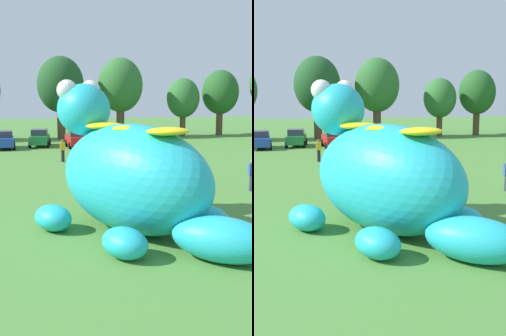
% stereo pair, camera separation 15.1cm
% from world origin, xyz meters
% --- Properties ---
extents(ground_plane, '(160.00, 160.00, 0.00)m').
position_xyz_m(ground_plane, '(0.00, 0.00, 0.00)').
color(ground_plane, '#4C8438').
extents(giant_inflatable_creature, '(9.04, 9.62, 5.70)m').
position_xyz_m(giant_inflatable_creature, '(-0.27, 0.13, 2.08)').
color(giant_inflatable_creature, '#23B2C6').
rests_on(giant_inflatable_creature, ground).
extents(car_blue, '(2.02, 4.14, 1.72)m').
position_xyz_m(car_blue, '(-5.69, 27.72, 0.86)').
color(car_blue, '#2347B7').
rests_on(car_blue, ground).
extents(car_green, '(2.34, 4.29, 1.72)m').
position_xyz_m(car_green, '(-2.34, 28.92, 0.86)').
color(car_green, '#1E7238').
rests_on(car_green, ground).
extents(car_red, '(2.05, 4.16, 1.72)m').
position_xyz_m(car_red, '(1.11, 27.44, 0.86)').
color(car_red, red).
rests_on(car_red, ground).
extents(tree_centre, '(5.27, 5.27, 9.36)m').
position_xyz_m(tree_centre, '(0.46, 35.79, 6.12)').
color(tree_centre, brown).
rests_on(tree_centre, ground).
extents(tree_centre_right, '(5.24, 5.24, 9.31)m').
position_xyz_m(tree_centre_right, '(7.44, 35.89, 6.09)').
color(tree_centre_right, brown).
rests_on(tree_centre_right, ground).
extents(tree_mid_right, '(3.96, 3.96, 7.04)m').
position_xyz_m(tree_mid_right, '(15.20, 35.67, 4.60)').
color(tree_mid_right, brown).
rests_on(tree_mid_right, ground).
extents(tree_right, '(4.55, 4.55, 8.08)m').
position_xyz_m(tree_right, '(20.35, 36.29, 5.29)').
color(tree_right, brown).
rests_on(tree_right, ground).
extents(spectator_mid_field, '(0.38, 0.26, 1.71)m').
position_xyz_m(spectator_mid_field, '(7.64, 5.42, 0.85)').
color(spectator_mid_field, '#2D334C').
rests_on(spectator_mid_field, ground).
extents(spectator_by_cars, '(0.38, 0.26, 1.71)m').
position_xyz_m(spectator_by_cars, '(0.99, 12.05, 0.85)').
color(spectator_by_cars, '#726656').
rests_on(spectator_by_cars, ground).
extents(spectator_wandering, '(0.38, 0.26, 1.71)m').
position_xyz_m(spectator_wandering, '(-1.12, 18.24, 0.85)').
color(spectator_wandering, black).
rests_on(spectator_wandering, ground).
extents(spectator_far_side, '(0.38, 0.26, 1.71)m').
position_xyz_m(spectator_far_side, '(9.31, 23.74, 0.85)').
color(spectator_far_side, '#726656').
rests_on(spectator_far_side, ground).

